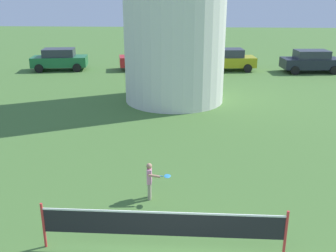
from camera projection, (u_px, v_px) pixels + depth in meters
tennis_net at (162, 224)px, 8.27m from camera, size 5.30×0.06×1.10m
player_far at (150, 179)px, 10.47m from camera, size 0.67×0.42×1.06m
parked_car_green at (59, 59)px, 28.06m from camera, size 4.11×2.34×1.56m
parked_car_red at (148, 58)px, 28.34m from camera, size 4.42×2.53×1.56m
parked_car_mustard at (227, 59)px, 27.95m from camera, size 4.21×2.15×1.56m
parked_car_black at (311, 61)px, 27.29m from camera, size 4.15×2.15×1.56m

